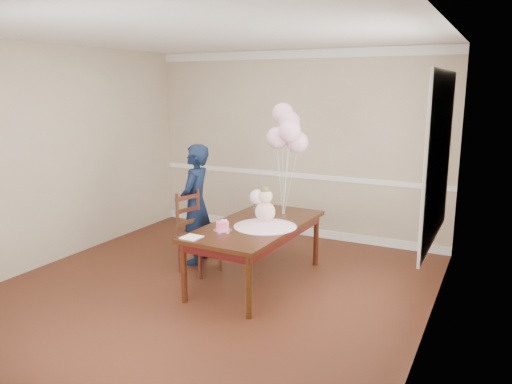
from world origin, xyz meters
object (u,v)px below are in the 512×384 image
(birthday_cake, at_px, (223,226))
(woman, at_px, (196,204))
(dining_chair_seat, at_px, (200,238))
(dining_table_top, at_px, (256,226))

(birthday_cake, xyz_separation_m, woman, (-0.78, 0.66, 0.01))
(birthday_cake, distance_m, dining_chair_seat, 0.74)
(dining_table_top, distance_m, birthday_cake, 0.46)
(dining_chair_seat, bearing_deg, dining_table_top, 14.08)
(birthday_cake, bearing_deg, dining_table_top, 63.95)
(birthday_cake, xyz_separation_m, dining_chair_seat, (-0.55, 0.39, -0.31))
(birthday_cake, bearing_deg, dining_chair_seat, 144.90)
(dining_chair_seat, xyz_separation_m, woman, (-0.23, 0.28, 0.32))
(birthday_cake, relative_size, woman, 0.09)
(dining_table_top, height_order, woman, woman)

